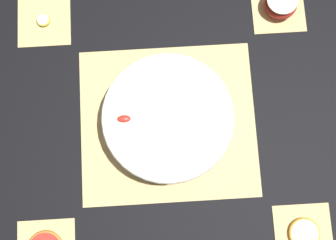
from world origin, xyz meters
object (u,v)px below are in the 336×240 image
orange_slice_whole (304,234)px  fruit_salad_bowl (168,119)px  apple_half (281,3)px  banana_coin_single (43,20)px

orange_slice_whole → fruit_salad_bowl: bearing=136.7°
fruit_salad_bowl → orange_slice_whole: (0.29, -0.27, -0.04)m
apple_half → banana_coin_single: 0.58m
fruit_salad_bowl → banana_coin_single: fruit_salad_bowl is taller
fruit_salad_bowl → apple_half: fruit_salad_bowl is taller
apple_half → banana_coin_single: apple_half is taller
fruit_salad_bowl → banana_coin_single: bearing=136.8°
banana_coin_single → apple_half: bearing=0.0°
apple_half → banana_coin_single: bearing=180.0°
orange_slice_whole → banana_coin_single: bearing=136.8°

